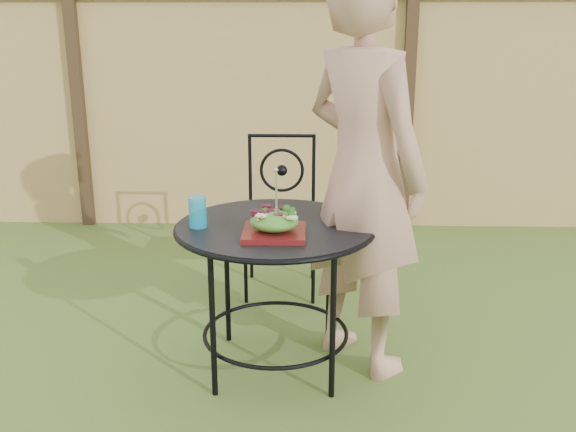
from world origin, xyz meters
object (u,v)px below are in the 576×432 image
Objects in this scene: diner at (364,174)px; salad_plate at (274,233)px; patio_table at (275,253)px; patio_chair at (281,210)px.

diner is 0.51m from salad_plate.
salad_plate reaches higher than patio_table.
patio_table is 0.55m from diner.
salad_plate is at bearing -89.11° from patio_chair.
salad_plate is (-0.40, -0.25, -0.21)m from diner.
patio_table is 0.49× the size of diner.
diner is at bearing 31.75° from salad_plate.
patio_chair reaches higher than patio_table.
diner is (0.41, 0.09, 0.36)m from patio_table.
patio_table is 1.00m from patio_chair.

